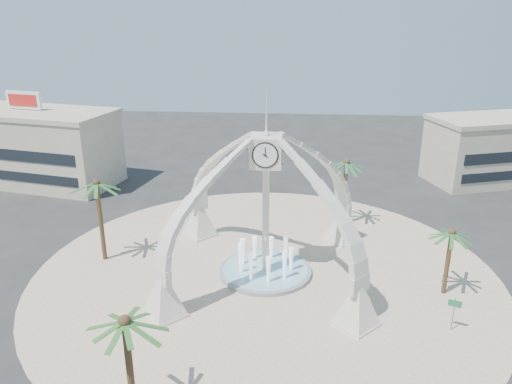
# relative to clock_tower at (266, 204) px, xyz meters

# --- Properties ---
(ground) EXTENTS (140.00, 140.00, 0.00)m
(ground) POSITION_rel_clock_tower_xyz_m (0.00, 0.00, -6.49)
(ground) COLOR #282828
(ground) RESTS_ON ground
(plaza) EXTENTS (40.00, 40.00, 0.06)m
(plaza) POSITION_rel_clock_tower_xyz_m (0.00, 0.00, -6.46)
(plaza) COLOR beige
(plaza) RESTS_ON ground
(clock_tower) EXTENTS (17.94, 17.94, 16.30)m
(clock_tower) POSITION_rel_clock_tower_xyz_m (0.00, 0.00, 0.00)
(clock_tower) COLOR silver
(clock_tower) RESTS_ON ground
(fountain) EXTENTS (8.00, 8.00, 3.62)m
(fountain) POSITION_rel_clock_tower_xyz_m (0.00, 0.00, -6.20)
(fountain) COLOR gray
(fountain) RESTS_ON ground
(building_nw) EXTENTS (23.75, 13.73, 11.90)m
(building_nw) POSITION_rel_clock_tower_xyz_m (-32.00, 22.00, -1.66)
(building_nw) COLOR #C1B597
(building_nw) RESTS_ON ground
(building_ne) EXTENTS (21.87, 14.17, 8.60)m
(building_ne) POSITION_rel_clock_tower_xyz_m (30.00, 28.00, -2.18)
(building_ne) COLOR #C1B597
(building_ne) RESTS_ON ground
(palm_east) EXTENTS (5.04, 5.04, 6.16)m
(palm_east) POSITION_rel_clock_tower_xyz_m (14.58, -2.05, -1.13)
(palm_east) COLOR brown
(palm_east) RESTS_ON ground
(palm_west) EXTENTS (5.59, 5.59, 8.27)m
(palm_west) POSITION_rel_clock_tower_xyz_m (-14.85, 1.33, 0.84)
(palm_west) COLOR brown
(palm_west) RESTS_ON ground
(palm_north) EXTENTS (5.66, 5.66, 7.75)m
(palm_north) POSITION_rel_clock_tower_xyz_m (7.54, 11.04, 0.33)
(palm_north) COLOR brown
(palm_north) RESTS_ON ground
(palm_south) EXTENTS (5.49, 5.49, 7.20)m
(palm_south) POSITION_rel_clock_tower_xyz_m (-6.30, -16.86, -0.19)
(palm_south) COLOR brown
(palm_south) RESTS_ON ground
(street_sign) EXTENTS (0.92, 0.39, 2.68)m
(street_sign) POSITION_rel_clock_tower_xyz_m (13.80, -7.09, -4.58)
(street_sign) COLOR slate
(street_sign) RESTS_ON ground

